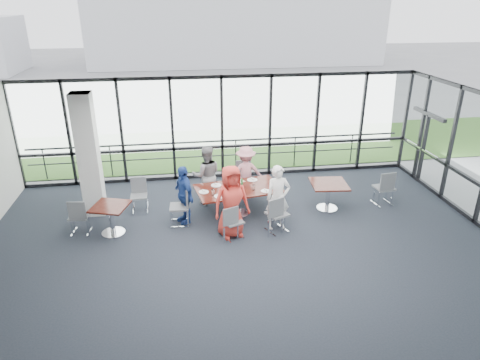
{
  "coord_description": "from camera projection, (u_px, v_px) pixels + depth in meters",
  "views": [
    {
      "loc": [
        -1.31,
        -7.59,
        5.28
      ],
      "look_at": [
        0.12,
        2.07,
        1.1
      ],
      "focal_mm": 32.0,
      "sensor_mm": 36.0,
      "label": 1
    }
  ],
  "objects": [
    {
      "name": "ketchup_bottle",
      "position": [
        239.0,
        185.0,
        10.99
      ],
      "size": [
        0.06,
        0.06,
        0.18
      ],
      "primitive_type": "cylinder",
      "color": "#B8090E",
      "rests_on": "main_table"
    },
    {
      "name": "menu_c",
      "position": [
        238.0,
        182.0,
        11.4
      ],
      "size": [
        0.4,
        0.36,
        0.0
      ],
      "primitive_type": "cube",
      "rotation": [
        0.0,
        0.0,
        0.51
      ],
      "color": "white",
      "rests_on": "main_table"
    },
    {
      "name": "chair_main_fl",
      "position": [
        208.0,
        186.0,
        11.96
      ],
      "size": [
        0.49,
        0.49,
        0.81
      ],
      "primitive_type": null,
      "rotation": [
        0.0,
        0.0,
        3.4
      ],
      "color": "slate",
      "rests_on": "ground"
    },
    {
      "name": "plate_nr",
      "position": [
        266.0,
        191.0,
        10.83
      ],
      "size": [
        0.24,
        0.24,
        0.01
      ],
      "primitive_type": "cylinder",
      "color": "white",
      "rests_on": "main_table"
    },
    {
      "name": "floor",
      "position": [
        248.0,
        265.0,
        9.16
      ],
      "size": [
        12.0,
        10.0,
        0.02
      ],
      "primitive_type": "cube",
      "color": "#1E242D",
      "rests_on": "ground"
    },
    {
      "name": "diner_near_right",
      "position": [
        278.0,
        198.0,
        10.34
      ],
      "size": [
        0.61,
        0.46,
        1.63
      ],
      "primitive_type": "imported",
      "rotation": [
        0.0,
        0.0,
        0.04
      ],
      "color": "white",
      "rests_on": "ground"
    },
    {
      "name": "chair_spare_lb",
      "position": [
        139.0,
        196.0,
        11.31
      ],
      "size": [
        0.44,
        0.44,
        0.88
      ],
      "primitive_type": null,
      "rotation": [
        0.0,
        0.0,
        3.16
      ],
      "color": "slate",
      "rests_on": "ground"
    },
    {
      "name": "chair_spare_la",
      "position": [
        79.0,
        216.0,
        10.25
      ],
      "size": [
        0.49,
        0.49,
        0.9
      ],
      "primitive_type": null,
      "rotation": [
        0.0,
        0.0,
        -0.12
      ],
      "color": "slate",
      "rests_on": "ground"
    },
    {
      "name": "tumbler_b",
      "position": [
        254.0,
        187.0,
        10.88
      ],
      "size": [
        0.07,
        0.07,
        0.14
      ],
      "primitive_type": "cylinder",
      "color": "white",
      "rests_on": "main_table"
    },
    {
      "name": "chair_main_fr",
      "position": [
        244.0,
        179.0,
        12.23
      ],
      "size": [
        0.51,
        0.51,
        0.96
      ],
      "primitive_type": null,
      "rotation": [
        0.0,
        0.0,
        3.23
      ],
      "color": "slate",
      "rests_on": "ground"
    },
    {
      "name": "ceiling",
      "position": [
        250.0,
        120.0,
        7.89
      ],
      "size": [
        12.0,
        10.0,
        0.04
      ],
      "primitive_type": "cube",
      "color": "white",
      "rests_on": "ground"
    },
    {
      "name": "diner_end",
      "position": [
        184.0,
        195.0,
        10.64
      ],
      "size": [
        0.8,
        1.01,
        1.52
      ],
      "primitive_type": "imported",
      "rotation": [
        0.0,
        0.0,
        -1.15
      ],
      "color": "navy",
      "rests_on": "ground"
    },
    {
      "name": "main_table",
      "position": [
        238.0,
        192.0,
        11.07
      ],
      "size": [
        2.33,
        1.53,
        0.75
      ],
      "rotation": [
        0.0,
        0.0,
        0.17
      ],
      "color": "#3C100C",
      "rests_on": "ground"
    },
    {
      "name": "tumbler_a",
      "position": [
        231.0,
        192.0,
        10.63
      ],
      "size": [
        0.06,
        0.06,
        0.13
      ],
      "primitive_type": "cylinder",
      "color": "white",
      "rests_on": "main_table"
    },
    {
      "name": "grass_strip",
      "position": [
        214.0,
        146.0,
        16.42
      ],
      "size": [
        80.0,
        5.0,
        0.01
      ],
      "primitive_type": "cube",
      "color": "#375E20",
      "rests_on": "ground"
    },
    {
      "name": "plate_end",
      "position": [
        204.0,
        192.0,
        10.78
      ],
      "size": [
        0.25,
        0.25,
        0.01
      ],
      "primitive_type": "cylinder",
      "color": "white",
      "rests_on": "main_table"
    },
    {
      "name": "chair_main_end",
      "position": [
        179.0,
        207.0,
        10.64
      ],
      "size": [
        0.5,
        0.5,
        0.96
      ],
      "primitive_type": null,
      "rotation": [
        0.0,
        0.0,
        -1.64
      ],
      "color": "slate",
      "rests_on": "ground"
    },
    {
      "name": "side_table_left",
      "position": [
        111.0,
        210.0,
        10.15
      ],
      "size": [
        1.0,
        1.0,
        0.75
      ],
      "rotation": [
        0.0,
        0.0,
        -0.31
      ],
      "color": "#3C100C",
      "rests_on": "ground"
    },
    {
      "name": "chair_spare_r",
      "position": [
        384.0,
        188.0,
        11.68
      ],
      "size": [
        0.54,
        0.54,
        0.98
      ],
      "primitive_type": null,
      "rotation": [
        0.0,
        0.0,
        0.15
      ],
      "color": "slate",
      "rests_on": "ground"
    },
    {
      "name": "curtain_wall_back",
      "position": [
        222.0,
        128.0,
        13.07
      ],
      "size": [
        12.0,
        0.1,
        3.2
      ],
      "primitive_type": "cube",
      "color": "white",
      "rests_on": "ground"
    },
    {
      "name": "side_table_right",
      "position": [
        329.0,
        187.0,
        11.35
      ],
      "size": [
        1.02,
        1.02,
        0.75
      ],
      "rotation": [
        0.0,
        0.0,
        -0.09
      ],
      "color": "#3C100C",
      "rests_on": "ground"
    },
    {
      "name": "exit_door",
      "position": [
        423.0,
        149.0,
        12.96
      ],
      "size": [
        0.12,
        1.6,
        2.1
      ],
      "primitive_type": "cube",
      "color": "black",
      "rests_on": "ground"
    },
    {
      "name": "menu_a",
      "position": [
        240.0,
        195.0,
        10.62
      ],
      "size": [
        0.3,
        0.23,
        0.0
      ],
      "primitive_type": "cube",
      "rotation": [
        0.0,
        0.0,
        0.13
      ],
      "color": "white",
      "rests_on": "main_table"
    },
    {
      "name": "structural_column",
      "position": [
        89.0,
        156.0,
        10.77
      ],
      "size": [
        0.5,
        0.5,
        3.2
      ],
      "primitive_type": "cube",
      "color": "silver",
      "rests_on": "ground"
    },
    {
      "name": "guard_rail",
      "position": [
        221.0,
        155.0,
        14.05
      ],
      "size": [
        12.0,
        0.06,
        0.06
      ],
      "primitive_type": "cylinder",
      "rotation": [
        0.0,
        1.57,
        0.0
      ],
      "color": "#2D2D33",
      "rests_on": "ground"
    },
    {
      "name": "diner_near_left",
      "position": [
        231.0,
        202.0,
        9.97
      ],
      "size": [
        0.98,
        0.75,
        1.78
      ],
      "primitive_type": "imported",
      "rotation": [
        0.0,
        0.0,
        0.24
      ],
      "color": "red",
      "rests_on": "ground"
    },
    {
      "name": "tumbler_c",
      "position": [
        236.0,
        181.0,
        11.26
      ],
      "size": [
        0.07,
        0.07,
        0.14
      ],
      "primitive_type": "cylinder",
      "color": "white",
      "rests_on": "main_table"
    },
    {
      "name": "condiment_caddy",
      "position": [
        239.0,
        186.0,
        11.09
      ],
      "size": [
        0.1,
        0.07,
        0.04
      ],
      "primitive_type": "cube",
      "color": "black",
      "rests_on": "main_table"
    },
    {
      "name": "menu_b",
      "position": [
        277.0,
        188.0,
        11.03
      ],
      "size": [
        0.36,
        0.31,
        0.0
      ],
      "primitive_type": "cube",
      "rotation": [
        0.0,
        0.0,
        -0.38
      ],
      "color": "white",
      "rests_on": "main_table"
    },
    {
      "name": "apron",
      "position": [
        210.0,
        132.0,
        18.26
      ],
      "size": [
        80.0,
        70.0,
        0.02
      ],
      "primitive_type": "cube",
      "color": "slate",
      "rests_on": "ground"
    },
    {
      "name": "plate_nl",
      "position": [
        220.0,
        196.0,
        10.55
      ],
      "size": [
        0.27,
        0.27,
        0.01
      ],
      "primitive_type": "cylinder",
      "color": "white",
      "rests_on": "main_table"
    },
    {
      "name": "diner_far_left",
      "position": [
        206.0,
        175.0,
        11.6
      ],
      "size": [
        0.81,
        0.51,
        1.66
      ],
      "primitive_type": "imported",
      "rotation": [
        0.0,
        0.0,
        3.15
      ],
      "color": "gray",
      "rests_on": "ground"
    },
    {
      "name": "diner_far_right",
      "position": [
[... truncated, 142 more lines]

